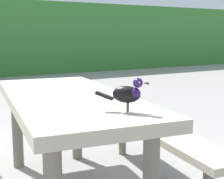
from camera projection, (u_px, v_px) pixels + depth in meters
The scene contains 2 objects.
picnic_table_foreground at pixel (68, 121), 2.33m from camera, with size 1.89×1.92×0.74m.
bird_grackle at pixel (128, 93), 1.75m from camera, with size 0.21×0.23×0.18m.
Camera 1 is at (-0.48, -2.24, 1.15)m, focal length 54.22 mm.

